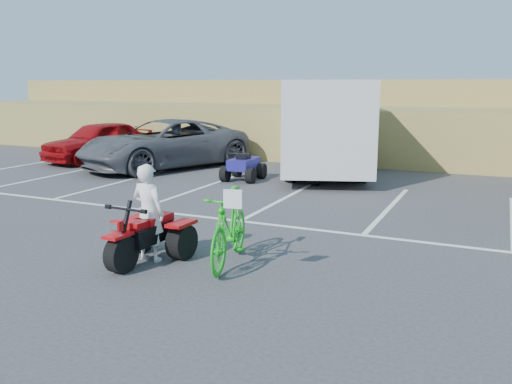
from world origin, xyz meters
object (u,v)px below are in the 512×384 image
at_px(rider, 148,213).
at_px(green_dirt_bike, 229,227).
at_px(cargo_trailer, 324,124).
at_px(grey_pickup, 164,144).
at_px(red_trike_atv, 145,262).
at_px(red_car, 99,141).
at_px(quad_atv_green, 309,182).
at_px(quad_atv_blue, 244,180).

distance_m(rider, green_dirt_bike, 1.39).
bearing_deg(cargo_trailer, grey_pickup, 172.42).
relative_size(red_trike_atv, grey_pickup, 0.26).
xyz_separation_m(green_dirt_bike, grey_pickup, (-6.86, 8.32, 0.22)).
bearing_deg(cargo_trailer, red_car, 164.86).
xyz_separation_m(red_car, quad_atv_green, (8.87, -1.02, -0.76)).
height_order(red_trike_atv, grey_pickup, grey_pickup).
distance_m(grey_pickup, quad_atv_green, 5.67).
relative_size(green_dirt_bike, cargo_trailer, 0.30).
bearing_deg(rider, quad_atv_blue, -72.64).
bearing_deg(rider, quad_atv_green, -87.04).
bearing_deg(rider, grey_pickup, -54.28).
relative_size(red_trike_atv, green_dirt_bike, 0.77).
height_order(green_dirt_bike, red_car, red_car).
distance_m(red_trike_atv, red_car, 12.86).
height_order(rider, grey_pickup, grey_pickup).
bearing_deg(cargo_trailer, quad_atv_green, -106.47).
relative_size(grey_pickup, red_car, 1.36).
bearing_deg(red_car, quad_atv_blue, -0.40).
bearing_deg(cargo_trailer, green_dirt_bike, -101.39).
xyz_separation_m(grey_pickup, red_car, (-3.30, 0.48, -0.08)).
bearing_deg(quad_atv_blue, cargo_trailer, 47.05).
bearing_deg(quad_atv_blue, green_dirt_bike, -69.16).
bearing_deg(cargo_trailer, rider, -109.33).
distance_m(red_car, quad_atv_green, 8.96).
distance_m(cargo_trailer, quad_atv_blue, 3.35).
distance_m(red_trike_atv, cargo_trailer, 10.15).
bearing_deg(quad_atv_blue, grey_pickup, 160.26).
distance_m(rider, quad_atv_green, 8.19).
bearing_deg(grey_pickup, cargo_trailer, 34.94).
bearing_deg(red_car, rider, -33.85).
xyz_separation_m(cargo_trailer, quad_atv_green, (0.10, -1.71, -1.64)).
bearing_deg(quad_atv_green, cargo_trailer, 98.92).
relative_size(grey_pickup, quad_atv_green, 4.77).
distance_m(rider, cargo_trailer, 9.90).
height_order(red_car, quad_atv_green, red_car).
xyz_separation_m(rider, cargo_trailer, (-0.06, 9.87, 0.82)).
relative_size(red_trike_atv, red_car, 0.36).
xyz_separation_m(green_dirt_bike, quad_atv_blue, (-3.24, 7.25, -0.62)).
bearing_deg(red_car, quad_atv_green, 5.67).
xyz_separation_m(red_car, cargo_trailer, (8.78, 0.69, 0.88)).
relative_size(red_trike_atv, cargo_trailer, 0.23).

